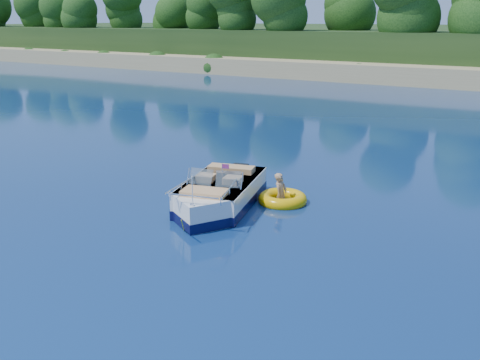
% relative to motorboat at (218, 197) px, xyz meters
% --- Properties ---
extents(ground, '(160.00, 160.00, 0.00)m').
position_rel_motorboat_xyz_m(ground, '(0.57, -3.24, -0.33)').
color(ground, '#0A1E47').
rests_on(ground, ground).
extents(treeline, '(150.00, 7.12, 8.19)m').
position_rel_motorboat_xyz_m(treeline, '(0.61, 37.77, 5.22)').
color(treeline, '#301D10').
rests_on(treeline, ground).
extents(motorboat, '(2.58, 4.98, 1.69)m').
position_rel_motorboat_xyz_m(motorboat, '(0.00, 0.00, 0.00)').
color(motorboat, white).
rests_on(motorboat, ground).
extents(tow_tube, '(1.84, 1.84, 0.38)m').
position_rel_motorboat_xyz_m(tow_tube, '(1.37, 1.36, -0.23)').
color(tow_tube, '#F3B605').
rests_on(tow_tube, ground).
extents(boy, '(0.35, 0.73, 1.42)m').
position_rel_motorboat_xyz_m(boy, '(1.32, 1.34, -0.33)').
color(boy, tan).
rests_on(boy, ground).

